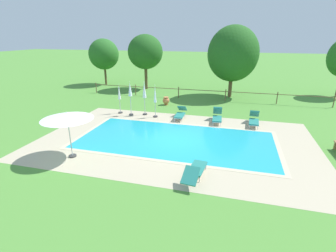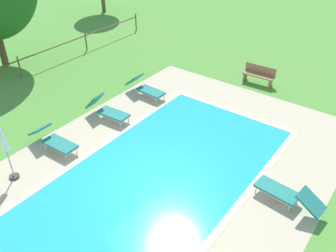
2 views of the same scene
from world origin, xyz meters
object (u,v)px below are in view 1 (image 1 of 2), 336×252
sun_lounger_north_far (217,116)px  patio_umbrella_closed_row_mid_east (155,98)px  sun_lounger_north_mid (195,170)px  terracotta_urn_near_fence (166,101)px  patio_umbrella_open_foreground (67,116)px  tree_far_west (233,54)px  patio_umbrella_closed_row_centre (119,95)px  sun_lounger_north_end (180,113)px  tree_far_east (104,54)px  sun_lounger_north_near_steps (254,120)px  tree_centre (145,52)px  patio_umbrella_closed_row_mid_west (130,92)px  patio_umbrella_closed_row_west (144,92)px

sun_lounger_north_far → patio_umbrella_closed_row_mid_east: patio_umbrella_closed_row_mid_east is taller
sun_lounger_north_mid → terracotta_urn_near_fence: (-4.31, 10.96, 0.01)m
patio_umbrella_open_foreground → terracotta_urn_near_fence: size_ratio=3.50×
sun_lounger_north_mid → patio_umbrella_closed_row_mid_east: patio_umbrella_closed_row_mid_east is taller
patio_umbrella_closed_row_mid_east → tree_far_west: 9.77m
patio_umbrella_open_foreground → terracotta_urn_near_fence: 10.88m
sun_lounger_north_far → patio_umbrella_closed_row_centre: size_ratio=0.86×
sun_lounger_north_end → patio_umbrella_closed_row_mid_east: (-1.82, -0.19, 1.08)m
terracotta_urn_near_fence → tree_far_east: size_ratio=0.13×
terracotta_urn_near_fence → tree_far_west: tree_far_west is taller
sun_lounger_north_near_steps → patio_umbrella_closed_row_mid_east: size_ratio=0.85×
sun_lounger_north_near_steps → tree_far_east: 19.90m
sun_lounger_north_far → patio_umbrella_closed_row_centre: bearing=178.6°
patio_umbrella_closed_row_centre → tree_centre: size_ratio=0.39×
sun_lounger_north_mid → patio_umbrella_closed_row_mid_west: patio_umbrella_closed_row_mid_west is taller
patio_umbrella_closed_row_mid_east → patio_umbrella_closed_row_west: bearing=159.1°
sun_lounger_north_near_steps → tree_far_west: tree_far_west is taller
patio_umbrella_open_foreground → tree_centre: tree_centre is taller
tree_centre → patio_umbrella_closed_row_mid_west: bearing=-76.9°
sun_lounger_north_near_steps → terracotta_urn_near_fence: bearing=153.9°
patio_umbrella_closed_row_mid_east → terracotta_urn_near_fence: 3.65m
tree_far_east → tree_centre: bearing=-12.9°
sun_lounger_north_mid → tree_far_east: (-13.84, 18.22, 3.15)m
sun_lounger_north_far → patio_umbrella_open_foreground: 9.76m
sun_lounger_north_mid → patio_umbrella_closed_row_centre: size_ratio=0.94×
sun_lounger_north_far → patio_umbrella_open_foreground: (-6.39, -7.18, 1.69)m
patio_umbrella_open_foreground → patio_umbrella_closed_row_mid_east: size_ratio=1.02×
patio_umbrella_closed_row_west → tree_far_east: size_ratio=0.47×
patio_umbrella_closed_row_mid_west → tree_centre: size_ratio=0.44×
sun_lounger_north_end → tree_far_west: 9.19m
sun_lounger_north_near_steps → tree_far_west: (-1.87, 7.97, 3.62)m
patio_umbrella_open_foreground → tree_far_east: 19.49m
sun_lounger_north_far → terracotta_urn_near_fence: bearing=143.3°
patio_umbrella_closed_row_mid_west → tree_centre: (-2.20, 9.45, 2.17)m
patio_umbrella_closed_row_mid_west → tree_far_east: size_ratio=0.48×
sun_lounger_north_end → patio_umbrella_closed_row_mid_west: size_ratio=0.82×
sun_lounger_north_near_steps → patio_umbrella_closed_row_mid_east: (-6.81, -0.06, 1.07)m
terracotta_urn_near_fence → tree_centre: bearing=123.3°
tree_far_east → patio_umbrella_open_foreground: bearing=-66.6°
patio_umbrella_open_foreground → tree_centre: bearing=97.3°
patio_umbrella_open_foreground → patio_umbrella_closed_row_mid_east: bearing=74.4°
patio_umbrella_closed_row_mid_west → terracotta_urn_near_fence: bearing=63.6°
patio_umbrella_open_foreground → patio_umbrella_closed_row_centre: patio_umbrella_open_foreground is taller
sun_lounger_north_end → patio_umbrella_closed_row_centre: size_ratio=0.91×
sun_lounger_north_near_steps → patio_umbrella_closed_row_west: 7.85m
patio_umbrella_closed_row_mid_west → tree_centre: bearing=103.1°
sun_lounger_north_end → patio_umbrella_open_foreground: 8.40m
sun_lounger_north_end → patio_umbrella_closed_row_west: bearing=176.6°
sun_lounger_north_far → patio_umbrella_closed_row_west: bearing=176.9°
sun_lounger_north_near_steps → patio_umbrella_closed_row_mid_west: (-8.70, -0.05, 1.38)m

